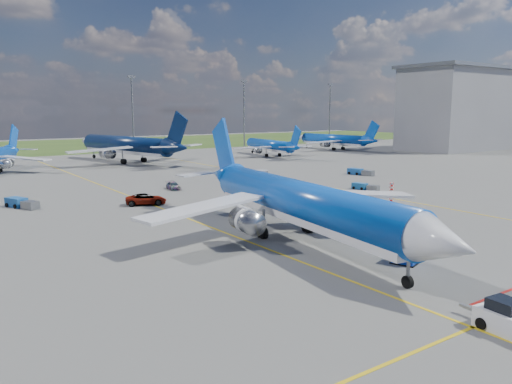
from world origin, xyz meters
TOP-DOWN VIEW (x-y plane):
  - ground at (0.00, 0.00)m, footprint 400.00×400.00m
  - grass_strip at (0.00, 150.00)m, footprint 400.00×80.00m
  - taxiway_lines at (0.17, 27.70)m, footprint 60.25×160.00m
  - floodlight_masts at (10.00, 110.00)m, footprint 202.20×0.50m
  - terminal_building at (120.00, 60.00)m, footprint 42.00×22.00m
  - warning_post at (26.00, 8.00)m, footprint 0.50×0.50m
  - bg_jet_n at (17.10, 81.56)m, footprint 43.99×52.16m
  - bg_jet_ne at (55.61, 75.59)m, footprint 29.04×35.55m
  - bg_jet_ene at (85.89, 82.40)m, footprint 29.51×37.28m
  - main_airliner at (4.10, 0.41)m, footprint 37.84×46.51m
  - pushback_tug at (1.09, -21.62)m, footprint 2.34×5.47m
  - uld_container at (6.69, -9.78)m, footprint 1.94×2.16m
  - service_car_b at (-0.62, 26.67)m, footprint 5.84×4.14m
  - service_car_c at (8.07, 36.58)m, footprint 2.22×4.18m
  - baggage_tug_w at (32.75, 19.06)m, footprint 2.23×4.57m
  - baggage_tug_c at (-14.62, 33.97)m, footprint 3.51×5.49m
  - baggage_tug_e at (45.74, 32.48)m, footprint 2.55×5.48m

SIDE VIEW (x-z plane):
  - ground at x=0.00m, z-range 0.00..0.00m
  - bg_jet_n at x=17.10m, z-range -5.97..5.97m
  - bg_jet_ne at x=55.61m, z-range -4.24..4.24m
  - bg_jet_ene at x=85.89m, z-range -4.63..4.63m
  - main_airliner at x=4.10m, z-range -5.57..5.57m
  - grass_strip at x=0.00m, z-range 0.00..0.01m
  - taxiway_lines at x=0.17m, z-range 0.00..0.02m
  - baggage_tug_w at x=32.75m, z-range -0.03..0.96m
  - baggage_tug_e at x=45.74m, z-range -0.04..1.15m
  - baggage_tug_c at x=-14.62m, z-range -0.04..1.17m
  - service_car_c at x=8.07m, z-range 0.00..1.15m
  - uld_container at x=6.69m, z-range 0.00..1.44m
  - service_car_b at x=-0.62m, z-range 0.00..1.48m
  - pushback_tug at x=1.09m, z-range -0.18..1.65m
  - warning_post at x=26.00m, z-range 0.00..3.00m
  - floodlight_masts at x=10.00m, z-range 1.21..23.91m
  - terminal_building at x=120.00m, z-range 0.07..26.07m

